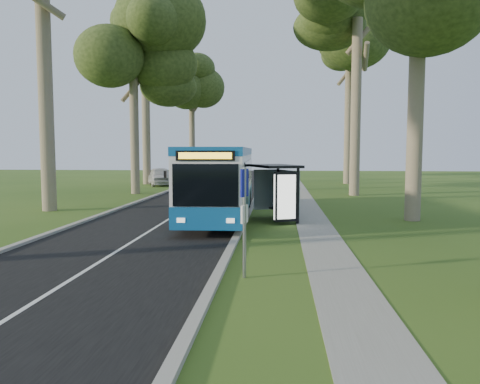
# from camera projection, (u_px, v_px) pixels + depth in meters

# --- Properties ---
(ground) EXTENTS (120.00, 120.00, 0.00)m
(ground) POSITION_uv_depth(u_px,v_px,m) (234.00, 244.00, 15.73)
(ground) COLOR #305019
(ground) RESTS_ON ground
(road) EXTENTS (7.00, 100.00, 0.02)m
(road) POSITION_uv_depth(u_px,v_px,m) (189.00, 207.00, 25.95)
(road) COLOR black
(road) RESTS_ON ground
(kerb_east) EXTENTS (0.25, 100.00, 0.12)m
(kerb_east) POSITION_uv_depth(u_px,v_px,m) (251.00, 207.00, 25.66)
(kerb_east) COLOR #9E9B93
(kerb_east) RESTS_ON ground
(kerb_west) EXTENTS (0.25, 100.00, 0.12)m
(kerb_west) POSITION_uv_depth(u_px,v_px,m) (127.00, 206.00, 26.24)
(kerb_west) COLOR #9E9B93
(kerb_west) RESTS_ON ground
(centre_line) EXTENTS (0.12, 100.00, 0.00)m
(centre_line) POSITION_uv_depth(u_px,v_px,m) (189.00, 207.00, 25.95)
(centre_line) COLOR white
(centre_line) RESTS_ON road
(footpath) EXTENTS (1.50, 100.00, 0.02)m
(footpath) POSITION_uv_depth(u_px,v_px,m) (306.00, 208.00, 25.41)
(footpath) COLOR gray
(footpath) RESTS_ON ground
(bus) EXTENTS (2.99, 12.39, 3.27)m
(bus) POSITION_uv_depth(u_px,v_px,m) (221.00, 181.00, 22.24)
(bus) COLOR white
(bus) RESTS_ON ground
(bus_stop_sign) EXTENTS (0.18, 0.37, 2.73)m
(bus_stop_sign) POSITION_uv_depth(u_px,v_px,m) (244.00, 210.00, 11.38)
(bus_stop_sign) COLOR gray
(bus_stop_sign) RESTS_ON ground
(bus_shelter) EXTENTS (2.50, 3.29, 2.51)m
(bus_shelter) POSITION_uv_depth(u_px,v_px,m) (278.00, 182.00, 20.52)
(bus_shelter) COLOR black
(bus_shelter) RESTS_ON ground
(litter_bin) EXTENTS (0.55, 0.55, 0.97)m
(litter_bin) POSITION_uv_depth(u_px,v_px,m) (287.00, 207.00, 21.96)
(litter_bin) COLOR black
(litter_bin) RESTS_ON ground
(car_white) EXTENTS (3.58, 5.26, 1.66)m
(car_white) POSITION_uv_depth(u_px,v_px,m) (160.00, 176.00, 42.76)
(car_white) COLOR silver
(car_white) RESTS_ON ground
(car_silver) EXTENTS (3.11, 4.95, 1.54)m
(car_silver) POSITION_uv_depth(u_px,v_px,m) (187.00, 172.00, 52.00)
(car_silver) COLOR #B5B6BD
(car_silver) RESTS_ON ground
(tree_west_c) EXTENTS (5.20, 5.20, 13.24)m
(tree_west_c) POSITION_uv_depth(u_px,v_px,m) (133.00, 57.00, 33.49)
(tree_west_c) COLOR #7A6B56
(tree_west_c) RESTS_ON ground
(tree_west_d) EXTENTS (5.20, 5.20, 19.08)m
(tree_west_d) POSITION_uv_depth(u_px,v_px,m) (145.00, 32.00, 43.21)
(tree_west_d) COLOR #7A6B56
(tree_west_d) RESTS_ON ground
(tree_west_e) EXTENTS (5.20, 5.20, 14.23)m
(tree_west_e) POSITION_uv_depth(u_px,v_px,m) (192.00, 86.00, 53.24)
(tree_west_e) COLOR #7A6B56
(tree_west_e) RESTS_ON ground
(tree_east_c) EXTENTS (5.20, 5.20, 16.75)m
(tree_east_c) POSITION_uv_depth(u_px,v_px,m) (358.00, 15.00, 31.96)
(tree_east_c) COLOR #7A6B56
(tree_east_c) RESTS_ON ground
(tree_east_d) EXTENTS (5.20, 5.20, 15.70)m
(tree_east_d) POSITION_uv_depth(u_px,v_px,m) (349.00, 60.00, 43.84)
(tree_east_d) COLOR #7A6B56
(tree_east_d) RESTS_ON ground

